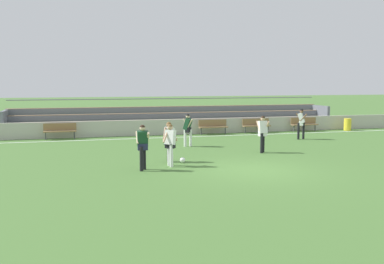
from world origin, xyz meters
name	(u,v)px	position (x,y,z in m)	size (l,w,h in m)	color
ground_plane	(253,170)	(0.00, 0.00, 0.00)	(160.00, 160.00, 0.00)	#477033
field_line_sideline	(186,137)	(0.00, 10.01, 0.00)	(44.00, 0.12, 0.01)	white
sideline_wall	(181,127)	(0.00, 11.36, 0.47)	(48.00, 0.16, 0.94)	#BCB7AD
bleacher_stand	(177,118)	(0.18, 13.26, 0.88)	(21.32, 2.59, 2.12)	#897051
bench_near_bin	(256,124)	(4.80, 10.87, 0.55)	(1.80, 0.40, 0.90)	olive
bench_near_wall_gap	(213,125)	(1.92, 10.87, 0.55)	(1.80, 0.40, 0.90)	olive
bench_far_right	(304,123)	(8.18, 10.87, 0.55)	(1.80, 0.40, 0.90)	olive
bench_far_left	(60,130)	(-7.16, 10.87, 0.55)	(1.80, 0.40, 0.90)	olive
trash_bin	(348,124)	(11.23, 10.56, 0.40)	(0.48, 0.48, 0.81)	yellow
player_white_dropping_back	(169,138)	(-2.63, 2.43, 0.97)	(0.59, 0.54, 1.63)	black
player_white_wide_right	(170,141)	(-2.77, 1.52, 0.97)	(0.69, 0.48, 1.63)	white
player_dark_trailing_run	(188,127)	(-0.85, 6.33, 0.97)	(0.54, 0.67, 1.64)	white
player_dark_pressing_high	(143,143)	(-3.90, 1.03, 1.00)	(0.46, 0.56, 1.68)	black
player_white_on_ball	(301,121)	(6.03, 7.37, 1.03)	(0.54, 0.72, 1.72)	black
player_white_wide_left	(263,131)	(1.98, 3.60, 1.01)	(0.45, 0.53, 1.69)	black
soccer_ball	(182,160)	(-2.15, 2.10, 0.11)	(0.22, 0.22, 0.22)	white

